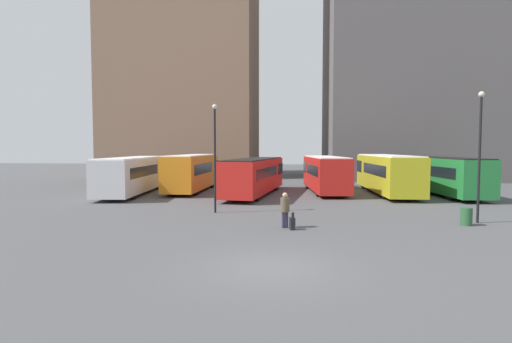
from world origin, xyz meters
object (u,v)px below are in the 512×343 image
object	(u,v)px
suitcase	(292,223)
traveler	(285,207)
bus_2	(255,175)
bus_5	(442,174)
lamp_post_1	(215,150)
lamp_post_0	(480,147)
bus_3	(325,173)
bus_0	(134,174)
trash_bin	(466,217)
bus_4	(386,172)
bus_1	(193,171)

from	to	relation	value
suitcase	traveler	bearing A→B (deg)	28.94
bus_2	bus_5	xyz separation A→B (m)	(14.80, 1.68, 0.05)
bus_2	lamp_post_1	world-z (taller)	lamp_post_1
bus_5	lamp_post_0	size ratio (longest dim) A/B	1.82
bus_3	lamp_post_0	bearing A→B (deg)	-159.46
traveler	lamp_post_0	distance (m)	10.06
bus_3	lamp_post_1	bearing A→B (deg)	143.13
bus_5	lamp_post_0	xyz separation A→B (m)	(-2.65, -12.53, 2.10)
bus_0	trash_bin	world-z (taller)	bus_0
bus_3	suitcase	xyz separation A→B (m)	(-2.60, -15.88, -1.34)
bus_2	lamp_post_1	bearing A→B (deg)	178.80
bus_4	bus_5	size ratio (longest dim) A/B	1.04
lamp_post_1	traveler	bearing A→B (deg)	-44.34
bus_2	bus_4	world-z (taller)	bus_4
bus_0	suitcase	bearing A→B (deg)	-141.20
lamp_post_0	bus_1	bearing A→B (deg)	143.47
bus_1	bus_2	distance (m)	6.12
trash_bin	suitcase	bearing A→B (deg)	-167.54
bus_4	bus_5	distance (m)	4.22
bus_0	suitcase	distance (m)	18.58
bus_5	lamp_post_1	size ratio (longest dim) A/B	1.90
bus_0	suitcase	xyz separation A→B (m)	(12.95, -13.25, -1.33)
bus_1	lamp_post_1	world-z (taller)	lamp_post_1
bus_2	lamp_post_0	size ratio (longest dim) A/B	1.87
bus_2	trash_bin	xyz separation A→B (m)	(11.32, -11.60, -1.15)
lamp_post_0	lamp_post_1	world-z (taller)	lamp_post_0
bus_0	trash_bin	bearing A→B (deg)	-123.86
bus_0	bus_2	size ratio (longest dim) A/B	1.00
suitcase	lamp_post_0	bearing A→B (deg)	-86.77
bus_0	lamp_post_0	distance (m)	24.58
bus_1	traveler	size ratio (longest dim) A/B	6.29
lamp_post_0	bus_5	bearing A→B (deg)	78.07
suitcase	lamp_post_1	bearing A→B (deg)	32.78
bus_0	suitcase	size ratio (longest dim) A/B	14.98
lamp_post_0	lamp_post_1	bearing A→B (deg)	172.34
bus_0	lamp_post_1	world-z (taller)	lamp_post_1
suitcase	lamp_post_1	size ratio (longest dim) A/B	0.13
bus_2	bus_5	world-z (taller)	bus_5
bus_3	bus_0	bearing A→B (deg)	94.15
lamp_post_0	bus_0	bearing A→B (deg)	154.13
bus_2	lamp_post_0	bearing A→B (deg)	-124.41
bus_3	trash_bin	world-z (taller)	bus_3
bus_1	bus_3	bearing A→B (deg)	-89.68
bus_4	suitcase	bearing A→B (deg)	152.40
bus_1	trash_bin	size ratio (longest dim) A/B	12.14
bus_1	bus_4	distance (m)	16.26
bus_2	traveler	world-z (taller)	bus_2
lamp_post_1	suitcase	bearing A→B (deg)	-44.69
bus_1	bus_2	size ratio (longest dim) A/B	0.86
bus_4	trash_bin	distance (m)	13.73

